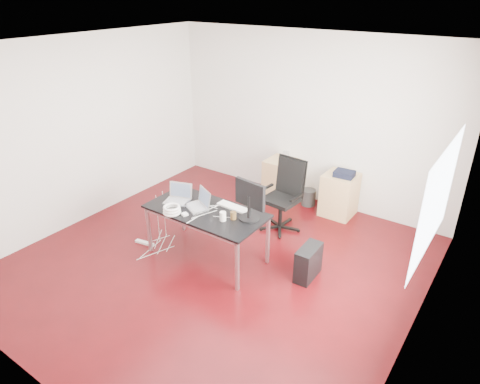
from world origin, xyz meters
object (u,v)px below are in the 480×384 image
Objects in this scene: desk at (206,214)px; filing_cabinet_right at (339,195)px; pc_tower at (308,262)px; office_chair at (285,191)px; filing_cabinet_left at (281,179)px.

filing_cabinet_right is at bearing 65.91° from desk.
desk reaches higher than pc_tower.
office_chair is 2.40× the size of pc_tower.
filing_cabinet_right is (0.53, 0.87, -0.26)m from office_chair.
desk is 1.48× the size of office_chair.
filing_cabinet_right is 1.56× the size of pc_tower.
filing_cabinet_right is at bearing 64.00° from office_chair.
filing_cabinet_left is at bearing 127.14° from pc_tower.
filing_cabinet_left is (-0.55, 0.87, -0.26)m from office_chair.
office_chair is at bearing -121.49° from filing_cabinet_right.
desk is 2.21m from filing_cabinet_left.
desk reaches higher than filing_cabinet_left.
filing_cabinet_right is (1.08, 0.00, 0.00)m from filing_cabinet_left.
desk is at bearing -103.20° from office_chair.
filing_cabinet_left is 2.31m from pc_tower.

